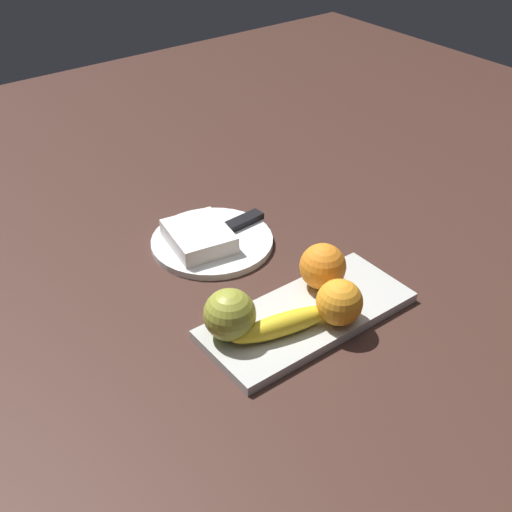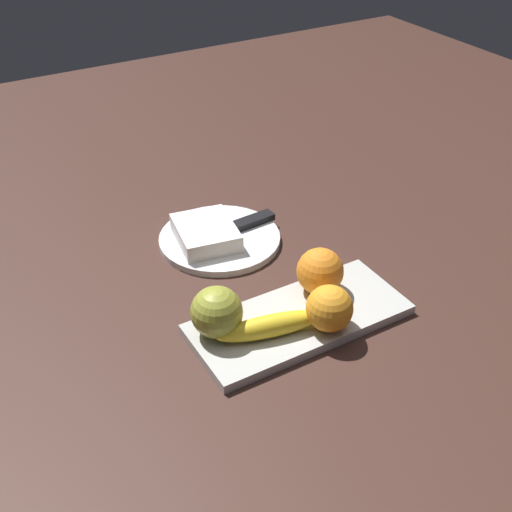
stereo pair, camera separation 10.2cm
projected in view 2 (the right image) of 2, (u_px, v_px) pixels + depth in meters
The scene contains 9 objects.
ground_plane at pixel (282, 315), 0.97m from camera, with size 2.40×2.40×0.00m, color #3C241D.
fruit_tray at pixel (299, 319), 0.95m from camera, with size 0.32×0.14×0.02m, color beige.
apple at pixel (217, 313), 0.90m from camera, with size 0.07×0.07×0.07m, color #989E35.
banana at pixel (270, 326), 0.91m from camera, with size 0.16×0.03×0.03m, color yellow.
orange_near_apple at pixel (320, 271), 0.98m from camera, with size 0.07×0.07×0.07m, color orange.
orange_near_banana at pixel (329, 308), 0.91m from camera, with size 0.07×0.07×0.07m, color orange.
dinner_plate at pixel (220, 239), 1.13m from camera, with size 0.21×0.21×0.01m, color white.
folded_napkin at pixel (206, 233), 1.11m from camera, with size 0.10×0.12×0.03m, color white.
knife at pixel (243, 225), 1.15m from camera, with size 0.18×0.03×0.01m.
Camera 2 is at (0.41, 0.63, 0.63)m, focal length 45.98 mm.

